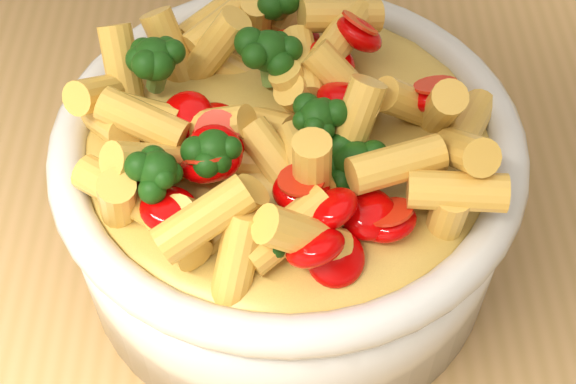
{
  "coord_description": "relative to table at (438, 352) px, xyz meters",
  "views": [
    {
      "loc": [
        -0.11,
        -0.26,
        1.31
      ],
      "look_at": [
        -0.11,
        0.02,
        0.95
      ],
      "focal_mm": 50.0,
      "sensor_mm": 36.0,
      "label": 1
    }
  ],
  "objects": [
    {
      "name": "pasta_salad",
      "position": [
        -0.11,
        0.02,
        0.22
      ],
      "size": [
        0.2,
        0.2,
        0.05
      ],
      "color": "gold",
      "rests_on": "serving_bowl"
    },
    {
      "name": "serving_bowl",
      "position": [
        -0.11,
        0.02,
        0.16
      ],
      "size": [
        0.25,
        0.25,
        0.11
      ],
      "color": "silver",
      "rests_on": "table"
    },
    {
      "name": "table",
      "position": [
        0.0,
        0.0,
        0.0
      ],
      "size": [
        1.2,
        0.8,
        0.9
      ],
      "color": "#A87C48",
      "rests_on": "ground"
    }
  ]
}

